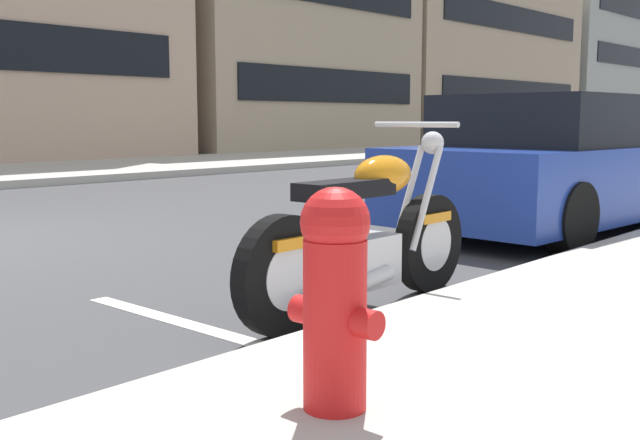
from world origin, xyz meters
TOP-DOWN VIEW (x-y plane):
  - sidewalk_far_curb at (12.00, 7.26)m, footprint 120.00×5.00m
  - parking_stall_stripe at (0.00, -4.16)m, footprint 0.12×2.20m
  - parked_motorcycle at (0.92, -4.51)m, footprint 2.04×0.62m
  - parked_car_near_corner at (4.94, -3.87)m, footprint 4.30×2.02m
  - car_opposite_curb at (18.27, 4.09)m, footprint 4.69×2.08m
  - fire_hydrant at (-0.65, -5.62)m, footprint 0.24×0.36m
  - townhouse_mid_block at (16.83, 14.27)m, footprint 10.21×9.50m
  - townhouse_behind_pole at (29.30, 14.21)m, footprint 14.11×9.38m
  - townhouse_far_uphill at (44.85, 14.23)m, footprint 15.14×9.42m

SIDE VIEW (x-z plane):
  - parking_stall_stripe at x=0.00m, z-range 0.00..0.01m
  - sidewalk_far_curb at x=12.00m, z-range 0.00..0.14m
  - parked_motorcycle at x=0.92m, z-range -0.13..0.99m
  - fire_hydrant at x=-0.65m, z-range 0.16..0.94m
  - parked_car_near_corner at x=4.94m, z-range -0.03..1.33m
  - car_opposite_curb at x=18.27m, z-range -0.04..1.37m
  - townhouse_far_uphill at x=44.85m, z-range 0.00..8.96m
  - townhouse_mid_block at x=16.83m, z-range 0.00..10.13m
  - townhouse_behind_pole at x=29.30m, z-range 0.00..10.49m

